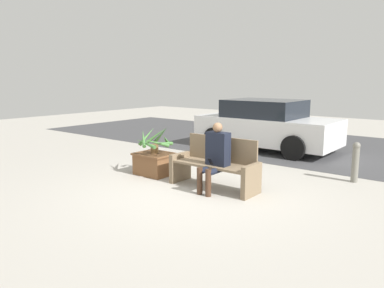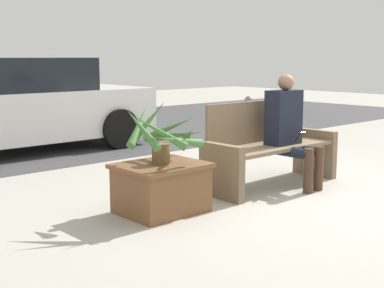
# 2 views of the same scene
# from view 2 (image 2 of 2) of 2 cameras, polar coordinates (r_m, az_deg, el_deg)

# --- Properties ---
(ground_plane) EXTENTS (30.00, 30.00, 0.00)m
(ground_plane) POSITION_cam_2_polar(r_m,az_deg,el_deg) (5.79, 11.02, -5.34)
(ground_plane) COLOR #ADA89E
(road_surface) EXTENTS (20.00, 6.00, 0.01)m
(road_surface) POSITION_cam_2_polar(r_m,az_deg,el_deg) (10.36, -16.06, 0.92)
(road_surface) COLOR #424244
(road_surface) RESTS_ON ground_plane
(bench) EXTENTS (1.72, 0.58, 0.95)m
(bench) POSITION_cam_2_polar(r_m,az_deg,el_deg) (6.09, 8.10, -0.39)
(bench) COLOR #7A664C
(bench) RESTS_ON ground_plane
(person_seated) EXTENTS (0.42, 0.58, 1.26)m
(person_seated) POSITION_cam_2_polar(r_m,az_deg,el_deg) (6.04, 10.33, 1.93)
(person_seated) COLOR black
(person_seated) RESTS_ON ground_plane
(planter_box) EXTENTS (0.79, 0.66, 0.46)m
(planter_box) POSITION_cam_2_polar(r_m,az_deg,el_deg) (5.02, -3.30, -4.49)
(planter_box) COLOR brown
(planter_box) RESTS_ON ground_plane
(potted_plant) EXTENTS (0.76, 0.76, 0.59)m
(potted_plant) POSITION_cam_2_polar(r_m,az_deg,el_deg) (4.94, -3.13, 1.03)
(potted_plant) COLOR brown
(potted_plant) RESTS_ON planter_box
(parked_car) EXTENTS (3.94, 1.98, 1.43)m
(parked_car) POSITION_cam_2_polar(r_m,az_deg,el_deg) (8.67, -18.01, 3.94)
(parked_car) COLOR silver
(parked_car) RESTS_ON ground_plane
(bollard_post) EXTENTS (0.15, 0.15, 0.81)m
(bollard_post) POSITION_cam_2_polar(r_m,az_deg,el_deg) (8.87, 6.05, 2.63)
(bollard_post) COLOR slate
(bollard_post) RESTS_ON ground_plane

